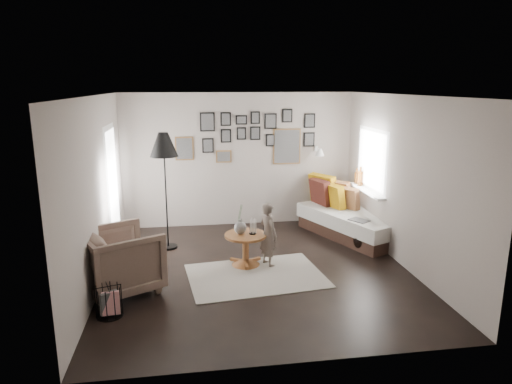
{
  "coord_description": "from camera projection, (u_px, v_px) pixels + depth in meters",
  "views": [
    {
      "loc": [
        -0.99,
        -6.38,
        2.76
      ],
      "look_at": [
        0.05,
        0.5,
        1.1
      ],
      "focal_mm": 32.0,
      "sensor_mm": 36.0,
      "label": 1
    }
  ],
  "objects": [
    {
      "name": "magazine_basket",
      "position": [
        109.0,
        301.0,
        5.52
      ],
      "size": [
        0.38,
        0.38,
        0.38
      ],
      "rotation": [
        0.0,
        0.0,
        0.3
      ],
      "color": "black",
      "rests_on": "ground"
    },
    {
      "name": "child",
      "position": [
        268.0,
        234.0,
        7.0
      ],
      "size": [
        0.37,
        0.43,
        1.01
      ],
      "primitive_type": "imported",
      "rotation": [
        0.0,
        0.0,
        2.0
      ],
      "color": "#65584F",
      "rests_on": "ground"
    },
    {
      "name": "demijohn_small",
      "position": [
        372.0,
        243.0,
        7.62
      ],
      "size": [
        0.27,
        0.27,
        0.43
      ],
      "color": "black",
      "rests_on": "ground"
    },
    {
      "name": "wall_right",
      "position": [
        403.0,
        182.0,
        6.95
      ],
      "size": [
        0.0,
        4.8,
        4.8
      ],
      "primitive_type": "plane",
      "rotation": [
        1.57,
        0.0,
        -1.57
      ],
      "color": "gray",
      "rests_on": "ground"
    },
    {
      "name": "vase",
      "position": [
        240.0,
        225.0,
        6.97
      ],
      "size": [
        0.18,
        0.18,
        0.46
      ],
      "color": "black",
      "rests_on": "pedestal_table"
    },
    {
      "name": "wall_left",
      "position": [
        97.0,
        192.0,
        6.3
      ],
      "size": [
        0.0,
        4.8,
        4.8
      ],
      "primitive_type": "plane",
      "rotation": [
        1.57,
        0.0,
        1.57
      ],
      "color": "gray",
      "rests_on": "ground"
    },
    {
      "name": "ground",
      "position": [
        258.0,
        270.0,
        6.92
      ],
      "size": [
        4.8,
        4.8,
        0.0
      ],
      "primitive_type": "plane",
      "color": "black",
      "rests_on": "ground"
    },
    {
      "name": "wall_front",
      "position": [
        297.0,
        242.0,
        4.31
      ],
      "size": [
        4.5,
        0.0,
        4.5
      ],
      "primitive_type": "plane",
      "rotation": [
        -1.57,
        0.0,
        0.0
      ],
      "color": "gray",
      "rests_on": "ground"
    },
    {
      "name": "pedestal_table",
      "position": [
        246.0,
        251.0,
        7.06
      ],
      "size": [
        0.65,
        0.65,
        0.51
      ],
      "rotation": [
        0.0,
        0.0,
        0.19
      ],
      "color": "brown",
      "rests_on": "ground"
    },
    {
      "name": "gallery_wall",
      "position": [
        254.0,
        137.0,
        8.85
      ],
      "size": [
        2.74,
        0.03,
        1.08
      ],
      "color": "brown",
      "rests_on": "wall_back"
    },
    {
      "name": "ceiling",
      "position": [
        258.0,
        95.0,
        6.32
      ],
      "size": [
        4.8,
        4.8,
        0.0
      ],
      "primitive_type": "plane",
      "rotation": [
        3.14,
        0.0,
        0.0
      ],
      "color": "white",
      "rests_on": "wall_back"
    },
    {
      "name": "daybed",
      "position": [
        349.0,
        218.0,
        8.46
      ],
      "size": [
        1.64,
        2.27,
        1.03
      ],
      "rotation": [
        0.0,
        0.0,
        0.4
      ],
      "color": "black",
      "rests_on": "ground"
    },
    {
      "name": "armchair",
      "position": [
        121.0,
        260.0,
        6.14
      ],
      "size": [
        1.3,
        1.28,
        0.88
      ],
      "primitive_type": "imported",
      "rotation": [
        0.0,
        0.0,
        2.06
      ],
      "color": "brown",
      "rests_on": "ground"
    },
    {
      "name": "wall_back",
      "position": [
        239.0,
        160.0,
        8.93
      ],
      "size": [
        4.5,
        0.0,
        4.5
      ],
      "primitive_type": "plane",
      "rotation": [
        1.57,
        0.0,
        0.0
      ],
      "color": "gray",
      "rests_on": "ground"
    },
    {
      "name": "magazine_on_daybed",
      "position": [
        359.0,
        220.0,
        7.79
      ],
      "size": [
        0.37,
        0.39,
        0.02
      ],
      "primitive_type": "cube",
      "rotation": [
        0.0,
        0.0,
        0.58
      ],
      "color": "black",
      "rests_on": "daybed"
    },
    {
      "name": "candles",
      "position": [
        253.0,
        227.0,
        6.98
      ],
      "size": [
        0.11,
        0.11,
        0.24
      ],
      "color": "black",
      "rests_on": "pedestal_table"
    },
    {
      "name": "floor_lamp",
      "position": [
        164.0,
        149.0,
        7.47
      ],
      "size": [
        0.46,
        0.46,
        1.99
      ],
      "rotation": [
        0.0,
        0.0,
        0.13
      ],
      "color": "black",
      "rests_on": "ground"
    },
    {
      "name": "demijohn_large",
      "position": [
        362.0,
        240.0,
        7.71
      ],
      "size": [
        0.31,
        0.31,
        0.47
      ],
      "color": "black",
      "rests_on": "ground"
    },
    {
      "name": "armchair_cushion",
      "position": [
        123.0,
        256.0,
        6.18
      ],
      "size": [
        0.54,
        0.54,
        0.18
      ],
      "primitive_type": "cube",
      "rotation": [
        -0.21,
        0.0,
        0.45
      ],
      "color": "white",
      "rests_on": "armchair"
    },
    {
      "name": "rug",
      "position": [
        256.0,
        276.0,
        6.7
      ],
      "size": [
        2.08,
        1.57,
        0.01
      ],
      "primitive_type": "cube",
      "rotation": [
        0.0,
        0.0,
        0.11
      ],
      "color": "silver",
      "rests_on": "ground"
    },
    {
      "name": "door_left",
      "position": [
        113.0,
        190.0,
        7.51
      ],
      "size": [
        0.0,
        2.14,
        2.14
      ],
      "color": "white",
      "rests_on": "wall_left"
    },
    {
      "name": "window_right",
      "position": [
        364.0,
        186.0,
        8.31
      ],
      "size": [
        0.15,
        1.32,
        1.3
      ],
      "color": "white",
      "rests_on": "wall_right"
    },
    {
      "name": "wall_sconce",
      "position": [
        320.0,
        152.0,
        8.86
      ],
      "size": [
        0.18,
        0.36,
        0.16
      ],
      "color": "white",
      "rests_on": "wall_back"
    }
  ]
}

